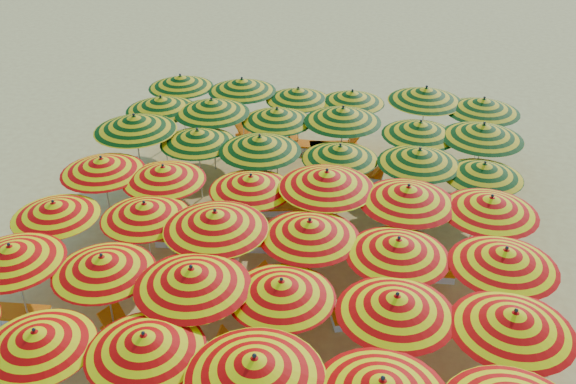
% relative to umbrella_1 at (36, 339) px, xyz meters
% --- Properties ---
extents(ground, '(120.00, 120.00, 0.00)m').
position_rel_umbrella_1_xyz_m(ground, '(3.21, 6.45, -2.04)').
color(ground, '#DCBD61').
rests_on(ground, ground).
extents(umbrella_1, '(2.80, 2.80, 2.31)m').
position_rel_umbrella_1_xyz_m(umbrella_1, '(0.00, 0.00, 0.00)').
color(umbrella_1, silver).
rests_on(umbrella_1, ground).
extents(umbrella_2, '(2.67, 2.67, 2.40)m').
position_rel_umbrella_1_xyz_m(umbrella_2, '(2.06, 0.29, 0.08)').
color(umbrella_2, silver).
rests_on(umbrella_2, ground).
extents(umbrella_3, '(2.81, 2.81, 2.64)m').
position_rel_umbrella_1_xyz_m(umbrella_3, '(4.24, -0.02, 0.29)').
color(umbrella_3, silver).
rests_on(umbrella_3, ground).
extents(umbrella_6, '(2.84, 2.84, 2.44)m').
position_rel_umbrella_1_xyz_m(umbrella_6, '(-1.91, 2.14, 0.11)').
color(umbrella_6, silver).
rests_on(umbrella_6, ground).
extents(umbrella_7, '(2.93, 2.93, 2.39)m').
position_rel_umbrella_1_xyz_m(umbrella_7, '(0.19, 2.30, 0.07)').
color(umbrella_7, silver).
rests_on(umbrella_7, ground).
extents(umbrella_8, '(2.89, 2.89, 2.59)m').
position_rel_umbrella_1_xyz_m(umbrella_8, '(2.31, 2.11, 0.25)').
color(umbrella_8, silver).
rests_on(umbrella_8, ground).
extents(umbrella_9, '(2.74, 2.74, 2.40)m').
position_rel_umbrella_1_xyz_m(umbrella_9, '(4.14, 2.36, 0.08)').
color(umbrella_9, silver).
rests_on(umbrella_9, ground).
extents(umbrella_10, '(3.16, 3.16, 2.52)m').
position_rel_umbrella_1_xyz_m(umbrella_10, '(6.47, 2.28, 0.19)').
color(umbrella_10, silver).
rests_on(umbrella_10, ground).
extents(umbrella_11, '(3.17, 3.17, 2.54)m').
position_rel_umbrella_1_xyz_m(umbrella_11, '(8.67, 2.29, 0.20)').
color(umbrella_11, silver).
rests_on(umbrella_11, ground).
extents(umbrella_12, '(2.34, 2.34, 2.30)m').
position_rel_umbrella_1_xyz_m(umbrella_12, '(-2.06, 4.15, -0.01)').
color(umbrella_12, silver).
rests_on(umbrella_12, ground).
extents(umbrella_13, '(2.96, 2.96, 2.37)m').
position_rel_umbrella_1_xyz_m(umbrella_13, '(0.18, 4.53, 0.05)').
color(umbrella_13, silver).
rests_on(umbrella_13, ground).
extents(umbrella_14, '(3.17, 3.17, 2.64)m').
position_rel_umbrella_1_xyz_m(umbrella_14, '(2.13, 4.17, 0.29)').
color(umbrella_14, silver).
rests_on(umbrella_14, ground).
extents(umbrella_15, '(3.10, 3.10, 2.50)m').
position_rel_umbrella_1_xyz_m(umbrella_15, '(4.30, 4.49, 0.17)').
color(umbrella_15, silver).
rests_on(umbrella_15, ground).
extents(umbrella_16, '(2.41, 2.41, 2.49)m').
position_rel_umbrella_1_xyz_m(umbrella_16, '(6.35, 4.24, 0.15)').
color(umbrella_16, silver).
rests_on(umbrella_16, ground).
extents(umbrella_17, '(2.92, 2.92, 2.52)m').
position_rel_umbrella_1_xyz_m(umbrella_17, '(8.62, 4.33, 0.18)').
color(umbrella_17, silver).
rests_on(umbrella_17, ground).
extents(umbrella_18, '(2.44, 2.44, 2.45)m').
position_rel_umbrella_1_xyz_m(umbrella_18, '(-1.85, 6.29, 0.12)').
color(umbrella_18, silver).
rests_on(umbrella_18, ground).
extents(umbrella_19, '(2.85, 2.85, 2.40)m').
position_rel_umbrella_1_xyz_m(umbrella_19, '(-0.07, 6.31, 0.08)').
color(umbrella_19, silver).
rests_on(umbrella_19, ground).
extents(umbrella_20, '(2.78, 2.78, 2.38)m').
position_rel_umbrella_1_xyz_m(umbrella_20, '(2.34, 6.40, 0.06)').
color(umbrella_20, silver).
rests_on(umbrella_20, ground).
extents(umbrella_21, '(2.94, 2.94, 2.65)m').
position_rel_umbrella_1_xyz_m(umbrella_21, '(4.32, 6.61, 0.30)').
color(umbrella_21, silver).
rests_on(umbrella_21, ground).
extents(umbrella_22, '(2.56, 2.56, 2.59)m').
position_rel_umbrella_1_xyz_m(umbrella_22, '(6.40, 6.42, 0.24)').
color(umbrella_22, silver).
rests_on(umbrella_22, ground).
extents(umbrella_23, '(3.00, 3.00, 2.52)m').
position_rel_umbrella_1_xyz_m(umbrella_23, '(8.41, 6.47, 0.19)').
color(umbrella_23, silver).
rests_on(umbrella_23, ground).
extents(umbrella_24, '(2.70, 2.70, 2.67)m').
position_rel_umbrella_1_xyz_m(umbrella_24, '(-1.94, 8.62, 0.32)').
color(umbrella_24, silver).
rests_on(umbrella_24, ground).
extents(umbrella_25, '(2.49, 2.49, 2.42)m').
position_rel_umbrella_1_xyz_m(umbrella_25, '(0.07, 8.60, 0.09)').
color(umbrella_25, silver).
rests_on(umbrella_25, ground).
extents(umbrella_26, '(2.65, 2.65, 2.55)m').
position_rel_umbrella_1_xyz_m(umbrella_26, '(2.05, 8.36, 0.21)').
color(umbrella_26, silver).
rests_on(umbrella_26, ground).
extents(umbrella_27, '(2.84, 2.84, 2.35)m').
position_rel_umbrella_1_xyz_m(umbrella_27, '(4.34, 8.68, 0.03)').
color(umbrella_27, silver).
rests_on(umbrella_27, ground).
extents(umbrella_28, '(3.09, 3.09, 2.47)m').
position_rel_umbrella_1_xyz_m(umbrella_28, '(6.57, 8.72, 0.14)').
color(umbrella_28, silver).
rests_on(umbrella_28, ground).
extents(umbrella_29, '(2.65, 2.65, 2.32)m').
position_rel_umbrella_1_xyz_m(umbrella_29, '(8.33, 8.56, 0.01)').
color(umbrella_29, silver).
rests_on(umbrella_29, ground).
extents(umbrella_30, '(2.91, 2.91, 2.50)m').
position_rel_umbrella_1_xyz_m(umbrella_30, '(-1.89, 10.53, 0.16)').
color(umbrella_30, silver).
rests_on(umbrella_30, ground).
extents(umbrella_31, '(2.49, 2.49, 2.60)m').
position_rel_umbrella_1_xyz_m(umbrella_31, '(-0.13, 10.50, 0.25)').
color(umbrella_31, silver).
rests_on(umbrella_31, ground).
extents(umbrella_32, '(2.94, 2.94, 2.42)m').
position_rel_umbrella_1_xyz_m(umbrella_32, '(2.00, 10.63, 0.10)').
color(umbrella_32, silver).
rests_on(umbrella_32, ground).
extents(umbrella_33, '(2.45, 2.45, 2.59)m').
position_rel_umbrella_1_xyz_m(umbrella_33, '(4.08, 10.82, 0.25)').
color(umbrella_33, silver).
rests_on(umbrella_33, ground).
extents(umbrella_34, '(2.77, 2.77, 2.46)m').
position_rel_umbrella_1_xyz_m(umbrella_34, '(6.50, 10.59, 0.13)').
color(umbrella_34, silver).
rests_on(umbrella_34, ground).
extents(umbrella_35, '(3.11, 3.11, 2.59)m').
position_rel_umbrella_1_xyz_m(umbrella_35, '(8.33, 10.56, 0.25)').
color(umbrella_35, silver).
rests_on(umbrella_35, ground).
extents(umbrella_36, '(2.69, 2.69, 2.45)m').
position_rel_umbrella_1_xyz_m(umbrella_36, '(-2.03, 12.63, 0.13)').
color(umbrella_36, silver).
rests_on(umbrella_36, ground).
extents(umbrella_37, '(2.74, 2.74, 2.52)m').
position_rel_umbrella_1_xyz_m(umbrella_37, '(0.24, 12.65, 0.18)').
color(umbrella_37, silver).
rests_on(umbrella_37, ground).
extents(umbrella_38, '(2.70, 2.70, 2.37)m').
position_rel_umbrella_1_xyz_m(umbrella_38, '(2.27, 12.59, 0.05)').
color(umbrella_38, silver).
rests_on(umbrella_38, ground).
extents(umbrella_39, '(2.79, 2.79, 2.36)m').
position_rel_umbrella_1_xyz_m(umbrella_39, '(4.10, 12.79, 0.05)').
color(umbrella_39, silver).
rests_on(umbrella_39, ground).
extents(umbrella_40, '(3.22, 3.22, 2.66)m').
position_rel_umbrella_1_xyz_m(umbrella_40, '(6.54, 12.93, 0.31)').
color(umbrella_40, silver).
rests_on(umbrella_40, ground).
extents(umbrella_41, '(2.89, 2.89, 2.55)m').
position_rel_umbrella_1_xyz_m(umbrella_41, '(8.40, 12.66, 0.21)').
color(umbrella_41, silver).
rests_on(umbrella_41, ground).
extents(lounger_3, '(1.79, 0.80, 0.69)m').
position_rel_umbrella_1_xyz_m(lounger_3, '(-2.51, 2.28, -1.88)').
color(lounger_3, white).
rests_on(lounger_3, ground).
extents(lounger_4, '(1.82, 1.25, 0.69)m').
position_rel_umbrella_1_xyz_m(lounger_4, '(0.69, 2.16, -1.88)').
color(lounger_4, white).
rests_on(lounger_4, ground).
extents(lounger_5, '(1.77, 0.69, 0.69)m').
position_rel_umbrella_1_xyz_m(lounger_5, '(3.54, 2.31, -1.88)').
color(lounger_5, white).
rests_on(lounger_5, ground).
extents(lounger_7, '(1.83, 1.16, 0.69)m').
position_rel_umbrella_1_xyz_m(lounger_7, '(3.70, 4.50, -1.88)').
color(lounger_7, white).
rests_on(lounger_7, ground).
extents(lounger_8, '(1.82, 1.20, 0.69)m').
position_rel_umbrella_1_xyz_m(lounger_8, '(5.84, 4.18, -1.88)').
color(lounger_8, white).
rests_on(lounger_8, ground).
extents(lounger_9, '(1.81, 0.90, 0.69)m').
position_rel_umbrella_1_xyz_m(lounger_9, '(9.22, 4.08, -1.88)').
color(lounger_9, white).
rests_on(lounger_9, ground).
extents(lounger_10, '(1.81, 0.88, 0.69)m').
position_rel_umbrella_1_xyz_m(lounger_10, '(0.43, 6.19, -1.88)').
color(lounger_10, white).
rests_on(lounger_10, ground).
extents(lounger_11, '(1.81, 0.87, 0.69)m').
position_rel_umbrella_1_xyz_m(lounger_11, '(2.94, 6.53, -1.88)').
color(lounger_11, white).
rests_on(lounger_11, ground).
extents(lounger_12, '(1.79, 0.77, 0.69)m').
position_rel_umbrella_1_xyz_m(lounger_12, '(7.00, 6.19, -1.88)').
color(lounger_12, white).
rests_on(lounger_12, ground).
extents(lounger_13, '(1.82, 1.03, 0.69)m').
position_rel_umbrella_1_xyz_m(lounger_13, '(-1.34, 8.63, -1.88)').
color(lounger_13, white).
rests_on(lounger_13, ground).
extents(lounger_14, '(1.83, 1.04, 0.69)m').
position_rel_umbrella_1_xyz_m(lounger_14, '(2.56, 8.34, -1.88)').
color(lounger_14, white).
rests_on(lounger_14, ground).
extents(lounger_15, '(1.77, 0.70, 0.69)m').
position_rel_umbrella_1_xyz_m(lounger_15, '(4.68, 10.97, -1.88)').
color(lounger_15, white).
rests_on(lounger_15, ground).
extents(lounger_16, '(1.83, 1.11, 0.69)m').
position_rel_umbrella_1_xyz_m(lounger_16, '(0.75, 12.69, -1.88)').
color(lounger_16, white).
rests_on(lounger_16, ground).
extents(lounger_17, '(1.75, 0.64, 0.69)m').
position_rel_umbrella_1_xyz_m(lounger_17, '(2.77, 12.55, -1.88)').
color(lounger_17, white).
rests_on(lounger_17, ground).
extents(lounger_18, '(1.82, 1.02, 0.69)m').
position_rel_umbrella_1_xyz_m(lounger_18, '(3.60, 12.73, -1.88)').
color(lounger_18, white).
rests_on(lounger_18, ground).
extents(beachgoer_a, '(0.66, 0.62, 1.51)m').
position_rel_umbrella_1_xyz_m(beachgoer_a, '(2.57, 3.96, -1.28)').
color(beachgoer_a, tan).
rests_on(beachgoer_a, ground).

